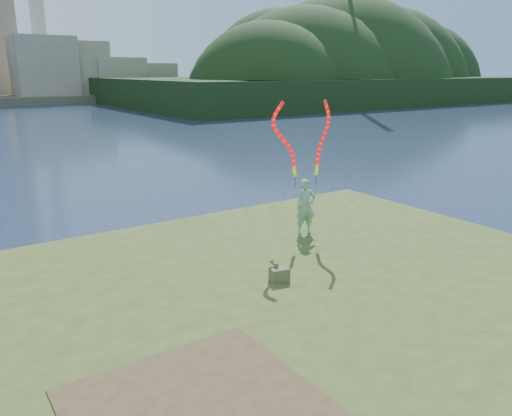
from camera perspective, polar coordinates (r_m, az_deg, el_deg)
ground at (r=10.94m, az=-4.11°, el=-12.75°), size 320.00×320.00×0.00m
grassy_knoll at (r=9.11m, az=3.40°, el=-16.55°), size 20.00×18.00×0.80m
dirt_patch at (r=7.24m, az=-6.82°, el=-21.63°), size 3.20×3.00×0.02m
wooded_hill at (r=93.99m, az=9.45°, el=12.19°), size 78.00×50.00×63.00m
woman_with_ribbons at (r=13.56m, az=5.74°, el=2.88°), size 1.95×0.63×3.93m
canvas_bag at (r=10.79m, az=2.64°, el=-7.51°), size 0.44×0.50×0.38m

